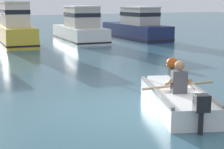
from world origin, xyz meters
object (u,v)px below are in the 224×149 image
Objects in this scene: moored_boat_yellow at (14,28)px; moored_boat_navy at (136,27)px; moored_boat_white at (80,28)px; mooring_buoy at (172,63)px; rowboat_with_person at (176,98)px.

moored_boat_yellow reaches higher than moored_boat_navy.
moored_boat_white reaches higher than moored_boat_navy.
mooring_buoy is (-0.90, -10.43, -0.60)m from moored_boat_white.
moored_boat_white is 13.76× the size of mooring_buoy.
moored_boat_navy is (7.90, -1.00, -0.12)m from moored_boat_yellow.
rowboat_with_person reaches higher than mooring_buoy.
moored_boat_navy is at bearing 64.31° from mooring_buoy.
mooring_buoy is at bearing -115.69° from moored_boat_navy.
moored_boat_white is 10.49m from mooring_buoy.
moored_boat_navy reaches higher than rowboat_with_person.
rowboat_with_person is 15.27m from moored_boat_white.
moored_boat_white reaches higher than mooring_buoy.
moored_boat_white is (4.13, 14.69, 0.57)m from rowboat_with_person.
moored_boat_yellow is 1.00× the size of moored_boat_navy.
moored_boat_navy is at bearing -6.53° from moored_boat_white.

